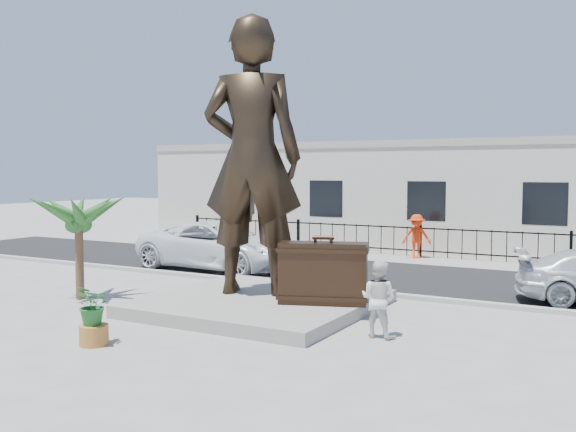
# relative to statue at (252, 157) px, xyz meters

# --- Properties ---
(ground) EXTENTS (100.00, 100.00, 0.00)m
(ground) POSITION_rel_statue_xyz_m (0.95, -1.84, -3.76)
(ground) COLOR #9E9991
(ground) RESTS_ON ground
(street) EXTENTS (40.00, 7.00, 0.01)m
(street) POSITION_rel_statue_xyz_m (0.95, 6.16, -3.75)
(street) COLOR black
(street) RESTS_ON ground
(curb) EXTENTS (40.00, 0.25, 0.12)m
(curb) POSITION_rel_statue_xyz_m (0.95, 2.66, -3.70)
(curb) COLOR #A5A399
(curb) RESTS_ON ground
(far_sidewalk) EXTENTS (40.00, 2.50, 0.02)m
(far_sidewalk) POSITION_rel_statue_xyz_m (0.95, 10.16, -3.75)
(far_sidewalk) COLOR #9E9991
(far_sidewalk) RESTS_ON ground
(plinth) EXTENTS (5.20, 5.20, 0.30)m
(plinth) POSITION_rel_statue_xyz_m (0.45, -0.34, -3.61)
(plinth) COLOR gray
(plinth) RESTS_ON ground
(fence) EXTENTS (22.00, 0.10, 1.20)m
(fence) POSITION_rel_statue_xyz_m (0.95, 10.96, -3.16)
(fence) COLOR black
(fence) RESTS_ON ground
(building) EXTENTS (28.00, 7.00, 4.40)m
(building) POSITION_rel_statue_xyz_m (0.95, 15.16, -1.56)
(building) COLOR silver
(building) RESTS_ON ground
(statue) EXTENTS (2.92, 2.38, 6.91)m
(statue) POSITION_rel_statue_xyz_m (0.00, 0.00, 0.00)
(statue) COLOR black
(statue) RESTS_ON plinth
(suitcase) EXTENTS (2.15, 1.30, 1.45)m
(suitcase) POSITION_rel_statue_xyz_m (2.14, -0.27, -2.73)
(suitcase) COLOR black
(suitcase) RESTS_ON plinth
(tourist) EXTENTS (0.82, 0.66, 1.59)m
(tourist) POSITION_rel_statue_xyz_m (3.97, -1.43, -2.96)
(tourist) COLOR silver
(tourist) RESTS_ON ground
(car_white) EXTENTS (5.99, 2.93, 1.64)m
(car_white) POSITION_rel_statue_xyz_m (-4.17, 4.47, -2.93)
(car_white) COLOR white
(car_white) RESTS_ON street
(worker) EXTENTS (1.27, 1.02, 1.71)m
(worker) POSITION_rel_statue_xyz_m (0.97, 10.43, -2.88)
(worker) COLOR red
(worker) RESTS_ON far_sidewalk
(palm_tree) EXTENTS (1.80, 1.80, 3.20)m
(palm_tree) POSITION_rel_statue_xyz_m (-4.41, -1.62, -3.76)
(palm_tree) COLOR #245920
(palm_tree) RESTS_ON ground
(planter) EXTENTS (0.56, 0.56, 0.40)m
(planter) POSITION_rel_statue_xyz_m (-0.69, -4.74, -3.56)
(planter) COLOR #AC6E2D
(planter) RESTS_ON ground
(shrub) EXTENTS (0.90, 0.85, 0.80)m
(shrub) POSITION_rel_statue_xyz_m (-0.69, -4.74, -2.96)
(shrub) COLOR #216727
(shrub) RESTS_ON planter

